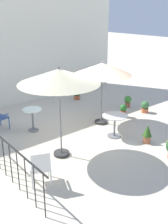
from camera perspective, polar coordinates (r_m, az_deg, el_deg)
ground_plane at (r=8.85m, az=-0.17°, el=-4.27°), size 60.00×60.00×0.00m
villa_facade at (r=11.57m, az=-13.43°, el=13.21°), size 9.68×0.30×4.64m
patio_umbrella_0 at (r=6.74m, az=-5.35°, el=7.39°), size 2.09×2.09×2.47m
patio_umbrella_1 at (r=8.97m, az=3.91°, el=9.03°), size 1.97×1.97×2.20m
cafe_table_0 at (r=8.40m, az=6.56°, el=-2.07°), size 0.78×0.78×0.72m
cafe_table_1 at (r=8.91m, az=-10.92°, el=-0.81°), size 0.62×0.62×0.76m
patio_chair_0 at (r=6.20m, az=-9.28°, el=-11.23°), size 0.60×0.60×0.88m
potted_plant_1 at (r=11.95m, az=-1.53°, el=4.09°), size 0.38×0.38×0.54m
potted_plant_2 at (r=10.70m, az=12.87°, el=1.13°), size 0.31×0.31×0.46m
potted_plant_3 at (r=11.16m, az=9.31°, el=2.40°), size 0.31×0.31×0.48m
potted_plant_4 at (r=8.24m, az=13.34°, el=-4.40°), size 0.28×0.28×0.58m
potted_plant_5 at (r=10.08m, az=8.39°, el=0.38°), size 0.26×0.26×0.49m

